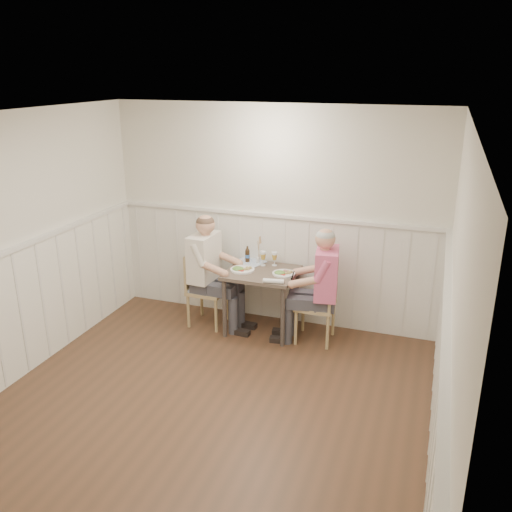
# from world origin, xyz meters

# --- Properties ---
(ground_plane) EXTENTS (4.50, 4.50, 0.00)m
(ground_plane) POSITION_xyz_m (0.00, 0.00, 0.00)
(ground_plane) COLOR #4B3321
(room_shell) EXTENTS (4.04, 4.54, 2.60)m
(room_shell) POSITION_xyz_m (0.00, 0.00, 1.52)
(room_shell) COLOR silver
(room_shell) RESTS_ON ground
(wainscot) EXTENTS (4.00, 4.49, 1.34)m
(wainscot) POSITION_xyz_m (0.00, 0.69, 0.69)
(wainscot) COLOR silver
(wainscot) RESTS_ON ground
(dining_table) EXTENTS (0.80, 0.70, 0.75)m
(dining_table) POSITION_xyz_m (-0.01, 1.84, 0.64)
(dining_table) COLOR brown
(dining_table) RESTS_ON ground
(chair_right) EXTENTS (0.43, 0.43, 0.89)m
(chair_right) POSITION_xyz_m (0.70, 1.81, 0.48)
(chair_right) COLOR tan
(chair_right) RESTS_ON ground
(chair_left) EXTENTS (0.43, 0.43, 0.90)m
(chair_left) POSITION_xyz_m (-0.73, 1.80, 0.49)
(chair_left) COLOR tan
(chair_left) RESTS_ON ground
(man_in_pink) EXTENTS (0.68, 0.47, 1.36)m
(man_in_pink) POSITION_xyz_m (0.71, 1.78, 0.57)
(man_in_pink) COLOR #3F3F47
(man_in_pink) RESTS_ON ground
(diner_cream) EXTENTS (0.67, 0.46, 1.40)m
(diner_cream) POSITION_xyz_m (-0.66, 1.78, 0.59)
(diner_cream) COLOR #3F3F47
(diner_cream) RESTS_ON ground
(plate_man) EXTENTS (0.26, 0.26, 0.07)m
(plate_man) POSITION_xyz_m (0.25, 1.82, 0.77)
(plate_man) COLOR white
(plate_man) RESTS_ON dining_table
(plate_diner) EXTENTS (0.28, 0.28, 0.07)m
(plate_diner) POSITION_xyz_m (-0.24, 1.78, 0.77)
(plate_diner) COLOR white
(plate_diner) RESTS_ON dining_table
(beer_glass_a) EXTENTS (0.07, 0.07, 0.17)m
(beer_glass_a) POSITION_xyz_m (0.07, 2.07, 0.86)
(beer_glass_a) COLOR silver
(beer_glass_a) RESTS_ON dining_table
(beer_glass_b) EXTENTS (0.07, 0.07, 0.18)m
(beer_glass_b) POSITION_xyz_m (-0.06, 2.03, 0.87)
(beer_glass_b) COLOR silver
(beer_glass_b) RESTS_ON dining_table
(beer_bottle) EXTENTS (0.06, 0.06, 0.20)m
(beer_bottle) POSITION_xyz_m (-0.27, 2.08, 0.84)
(beer_bottle) COLOR black
(beer_bottle) RESTS_ON dining_table
(rolled_napkin) EXTENTS (0.23, 0.09, 0.05)m
(rolled_napkin) POSITION_xyz_m (0.23, 1.53, 0.77)
(rolled_napkin) COLOR white
(rolled_napkin) RESTS_ON dining_table
(grass_vase) EXTENTS (0.04, 0.04, 0.36)m
(grass_vase) POSITION_xyz_m (-0.14, 2.08, 0.91)
(grass_vase) COLOR silver
(grass_vase) RESTS_ON dining_table
(gingham_mat) EXTENTS (0.40, 0.36, 0.01)m
(gingham_mat) POSITION_xyz_m (-0.24, 2.09, 0.75)
(gingham_mat) COLOR #698DBD
(gingham_mat) RESTS_ON dining_table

